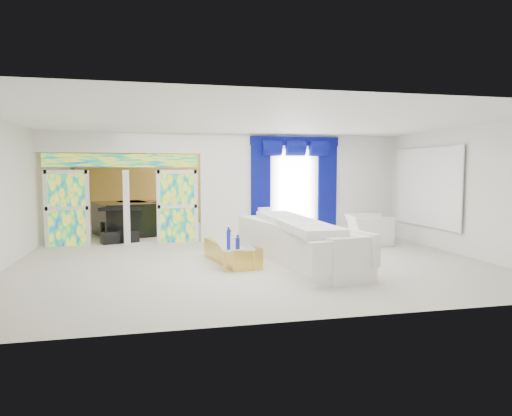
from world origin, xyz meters
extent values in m
plane|color=#B7AF9E|center=(0.00, 0.00, 0.00)|extent=(12.00, 12.00, 0.00)
cube|color=white|center=(2.15, 1.00, 1.50)|extent=(5.70, 0.18, 3.00)
cube|color=white|center=(-2.85, 1.00, 2.73)|extent=(4.30, 0.18, 0.55)
cube|color=#994C3F|center=(-4.28, 1.00, 1.00)|extent=(0.95, 0.04, 2.00)
cube|color=#994C3F|center=(-1.42, 1.00, 1.00)|extent=(0.95, 0.04, 2.00)
cube|color=#994C3F|center=(-2.85, 1.00, 2.25)|extent=(4.00, 0.05, 0.35)
cube|color=white|center=(1.90, 0.90, 1.45)|extent=(1.00, 0.02, 2.30)
cube|color=#030A46|center=(0.90, 0.87, 1.40)|extent=(0.55, 0.10, 2.80)
cube|color=#030A46|center=(2.90, 0.87, 1.40)|extent=(0.55, 0.10, 2.80)
cube|color=#030A46|center=(1.90, 0.87, 2.82)|extent=(2.60, 0.12, 0.25)
cube|color=white|center=(4.94, -1.00, 1.55)|extent=(0.04, 2.70, 1.90)
cube|color=#B1812A|center=(0.00, 5.90, 1.50)|extent=(9.70, 0.12, 2.90)
cube|color=white|center=(0.92, -2.32, 0.41)|extent=(1.74, 4.43, 0.83)
cube|color=gold|center=(-0.43, -2.02, 0.21)|extent=(0.99, 1.99, 0.42)
cube|color=silver|center=(1.27, 0.76, 0.18)|extent=(1.14, 0.48, 0.37)
cylinder|color=silver|center=(0.97, 0.76, 0.66)|extent=(0.36, 0.36, 0.58)
imported|color=white|center=(3.60, -0.40, 0.39)|extent=(1.23, 1.36, 0.78)
cube|color=black|center=(-2.99, 2.88, 0.50)|extent=(2.07, 2.37, 1.00)
cube|color=black|center=(-2.99, 1.28, 0.16)|extent=(1.05, 0.68, 0.33)
cube|color=tan|center=(-4.66, 2.28, 0.39)|extent=(0.64, 0.61, 0.78)
sphere|color=gold|center=(-2.30, 3.40, 2.65)|extent=(0.60, 0.60, 0.60)
cylinder|color=white|center=(-0.45, -2.34, 0.49)|extent=(0.10, 0.10, 0.13)
cylinder|color=navy|center=(-0.49, -2.02, 0.57)|extent=(0.08, 0.08, 0.29)
cylinder|color=navy|center=(-0.37, -1.49, 0.51)|extent=(0.08, 0.08, 0.17)
cylinder|color=navy|center=(-0.39, -2.58, 0.52)|extent=(0.09, 0.09, 0.19)
cylinder|color=white|center=(-0.37, -1.77, 0.49)|extent=(0.11, 0.11, 0.12)
camera|label=1|loc=(-2.01, -11.49, 1.97)|focal=31.52mm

